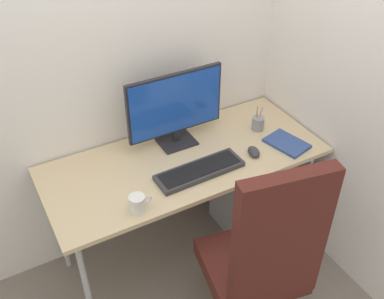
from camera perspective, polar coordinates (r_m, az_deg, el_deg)
ground_plane at (r=3.00m, az=-0.78°, el=-12.60°), size 8.00×8.00×0.00m
wall_back at (r=2.43m, az=-5.21°, el=15.57°), size 2.83×0.04×2.80m
wall_side_right at (r=2.46m, az=18.35°, el=14.12°), size 0.04×1.95×2.80m
desk at (r=2.50m, az=-0.91°, el=-2.04°), size 1.54×0.66×0.76m
office_chair at (r=2.21m, az=8.95°, el=-13.38°), size 0.64×0.63×1.20m
filing_cabinet at (r=2.95m, az=8.05°, el=-5.13°), size 0.40×0.50×0.65m
monitor at (r=2.46m, az=-2.12°, el=5.44°), size 0.56×0.16×0.43m
keyboard at (r=2.37m, az=0.97°, el=-2.67°), size 0.48×0.16×0.03m
mouse at (r=2.51m, az=7.80°, el=-0.28°), size 0.08×0.11×0.03m
pen_holder at (r=2.70m, az=8.31°, el=3.33°), size 0.07×0.07×0.16m
notebook at (r=2.62m, az=11.86°, el=0.78°), size 0.21×0.26×0.02m
coffee_mug at (r=2.15m, az=-6.86°, el=-6.78°), size 0.11×0.08×0.09m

